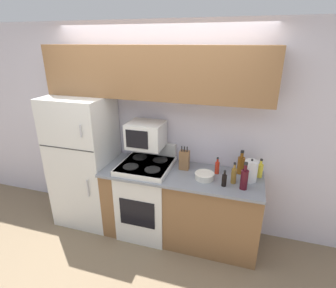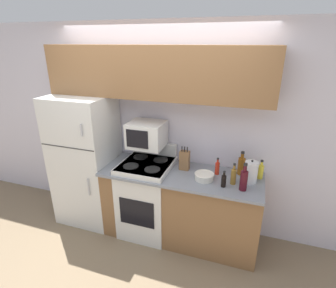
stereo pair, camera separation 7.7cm
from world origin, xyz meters
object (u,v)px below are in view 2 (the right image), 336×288
object	(u,v)px
bottle_vinegar	(233,176)
kettle	(251,172)
microwave	(147,135)
bottle_hot_sauce	(217,168)
bottle_soy_sauce	(224,181)
knife_block	(185,160)
bottle_wine_red	(244,180)
stove	(147,196)
refrigerator	(86,161)
bottle_whiskey	(241,165)
bottle_cooking_spray	(261,171)
bowl	(204,176)

from	to	relation	value
bottle_vinegar	kettle	world-z (taller)	kettle
microwave	bottle_hot_sauce	world-z (taller)	microwave
bottle_soy_sauce	bottle_vinegar	xyz separation A→B (m)	(0.09, 0.09, 0.02)
knife_block	bottle_wine_red	world-z (taller)	bottle_wine_red
kettle	stove	bearing A→B (deg)	-177.83
refrigerator	bottle_wine_red	size ratio (longest dim) A/B	5.70
stove	kettle	bearing A→B (deg)	2.17
bottle_whiskey	bottle_vinegar	distance (m)	0.26
bottle_soy_sauce	bottle_cooking_spray	xyz separation A→B (m)	(0.36, 0.31, 0.02)
bottle_hot_sauce	kettle	size ratio (longest dim) A/B	0.77
bottle_wine_red	bottle_hot_sauce	bearing A→B (deg)	139.54
refrigerator	stove	xyz separation A→B (m)	(0.87, -0.01, -0.36)
bottle_wine_red	kettle	xyz separation A→B (m)	(0.06, 0.20, 0.00)
microwave	kettle	xyz separation A→B (m)	(1.24, -0.08, -0.26)
refrigerator	bottle_vinegar	xyz separation A→B (m)	(1.89, -0.07, 0.13)
stove	refrigerator	bearing A→B (deg)	179.36
refrigerator	kettle	distance (m)	2.07
knife_block	bottle_cooking_spray	xyz separation A→B (m)	(0.85, 0.06, -0.03)
microwave	bowl	world-z (taller)	microwave
bottle_cooking_spray	kettle	size ratio (longest dim) A/B	0.84
bottle_wine_red	bowl	bearing A→B (deg)	168.21
bottle_hot_sauce	bottle_whiskey	bearing A→B (deg)	18.60
bottle_hot_sauce	bottle_wine_red	world-z (taller)	bottle_wine_red
bowl	kettle	world-z (taller)	kettle
bottle_cooking_spray	refrigerator	bearing A→B (deg)	-175.87
bottle_soy_sauce	bottle_wine_red	distance (m)	0.20
microwave	bottle_hot_sauce	xyz separation A→B (m)	(0.87, -0.01, -0.30)
bowl	bottle_soy_sauce	size ratio (longest dim) A/B	1.20
bottle_vinegar	kettle	distance (m)	0.20
refrigerator	knife_block	size ratio (longest dim) A/B	5.86
bottle_whiskey	bottle_vinegar	world-z (taller)	bottle_whiskey
stove	knife_block	world-z (taller)	knife_block
bottle_vinegar	knife_block	bearing A→B (deg)	164.10
refrigerator	bottle_hot_sauce	size ratio (longest dim) A/B	8.56
knife_block	bottle_cooking_spray	size ratio (longest dim) A/B	1.33
stove	knife_block	xyz separation A→B (m)	(0.44, 0.11, 0.52)
knife_block	stove	bearing A→B (deg)	-166.37
bottle_whiskey	bottle_cooking_spray	distance (m)	0.21
microwave	kettle	size ratio (longest dim) A/B	1.61
bowl	bottle_cooking_spray	bearing A→B (deg)	21.42
bottle_cooking_spray	bowl	bearing A→B (deg)	-158.58
bowl	bottle_whiskey	distance (m)	0.46
bottle_whiskey	bottle_wine_red	bearing A→B (deg)	-82.17
microwave	knife_block	bearing A→B (deg)	-1.88
knife_block	bottle_hot_sauce	xyz separation A→B (m)	(0.39, 0.00, -0.04)
knife_block	bottle_cooking_spray	bearing A→B (deg)	3.90
bottle_wine_red	kettle	world-z (taller)	bottle_wine_red
stove	bottle_wine_red	bearing A→B (deg)	-7.50
refrigerator	bottle_cooking_spray	distance (m)	2.18
bottle_soy_sauce	kettle	distance (m)	0.33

